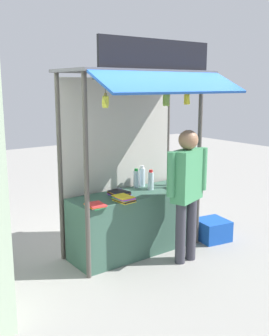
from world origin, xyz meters
TOP-DOWN VIEW (x-y plane):
  - ground_plane at (0.00, 0.00)m, footprint 20.00×20.00m
  - stall_counter at (0.00, 0.00)m, footprint 1.85×0.61m
  - stall_structure at (0.00, 0.08)m, footprint 2.05×1.42m
  - water_bottle_mid_right at (0.19, 0.22)m, footprint 0.08×0.08m
  - water_bottle_back_left at (0.69, 0.03)m, footprint 0.07×0.07m
  - water_bottle_front_left at (0.31, 0.23)m, footprint 0.09×0.09m
  - water_bottle_back_right at (0.29, 0.00)m, footprint 0.08×0.08m
  - magazine_stack_left at (0.63, -0.16)m, footprint 0.19×0.26m
  - magazine_stack_center at (-0.76, -0.23)m, footprint 0.23×0.28m
  - magazine_stack_far_left at (-0.24, 0.02)m, footprint 0.25×0.29m
  - magazine_stack_far_right at (-0.35, -0.24)m, footprint 0.22×0.28m
  - banana_bunch_rightmost at (-0.71, -0.41)m, footprint 0.11×0.10m
  - banana_bunch_leftmost at (0.55, -0.41)m, footprint 0.10×0.10m
  - banana_bunch_inner_right at (0.20, -0.41)m, footprint 0.10×0.11m
  - vendor_person at (0.36, -0.66)m, footprint 0.67×0.36m
  - plastic_crate at (1.20, -0.36)m, footprint 0.52×0.52m

SIDE VIEW (x-z plane):
  - ground_plane at x=0.00m, z-range 0.00..0.00m
  - plastic_crate at x=1.20m, z-range 0.00..0.31m
  - stall_counter at x=0.00m, z-range 0.00..0.85m
  - magazine_stack_center at x=-0.76m, z-range 0.85..0.89m
  - magazine_stack_far_left at x=-0.24m, z-range 0.85..0.92m
  - magazine_stack_far_right at x=-0.35m, z-range 0.85..0.92m
  - magazine_stack_left at x=0.63m, z-range 0.85..0.94m
  - water_bottle_back_left at x=0.69m, z-range 0.85..1.11m
  - water_bottle_mid_right at x=0.19m, z-range 0.85..1.13m
  - water_bottle_back_right at x=0.29m, z-range 0.85..1.13m
  - water_bottle_front_left at x=0.31m, z-range 0.84..1.15m
  - vendor_person at x=0.36m, z-range 0.18..1.94m
  - stall_structure at x=0.00m, z-range 0.27..3.12m
  - banana_bunch_rightmost at x=-0.71m, z-range 1.97..2.29m
  - banana_bunch_inner_right at x=0.20m, z-range 1.97..2.29m
  - banana_bunch_leftmost at x=0.55m, z-range 1.98..2.29m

